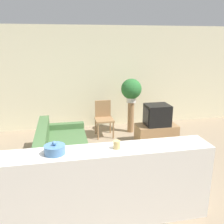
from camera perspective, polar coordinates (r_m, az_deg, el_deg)
name	(u,v)px	position (r m, az deg, el deg)	size (l,w,h in m)	color
ground_plane	(103,199)	(4.00, -2.14, -19.35)	(14.00, 14.00, 0.00)	gray
wall_back	(81,78)	(6.74, -7.09, 7.67)	(9.00, 0.06, 2.70)	beige
couch	(61,151)	(4.98, -11.54, -8.80)	(0.96, 1.91, 0.71)	#476B3D
tv_stand	(156,134)	(5.86, 10.07, -5.06)	(0.92, 0.49, 0.46)	#9E754C
television	(157,115)	(5.71, 10.24, -0.66)	(0.54, 0.46, 0.47)	black
wooden_chair	(104,117)	(6.22, -1.90, -1.05)	(0.44, 0.44, 0.88)	#9E754C
plant_stand	(131,117)	(6.50, 4.31, -1.16)	(0.16, 0.16, 0.80)	#9E754C
potted_plant	(131,89)	(6.32, 4.44, 5.16)	(0.52, 0.52, 0.60)	white
foreground_counter	(108,186)	(3.35, -0.92, -16.53)	(2.66, 0.44, 1.03)	silver
decorative_bowl	(55,149)	(3.04, -12.96, -8.33)	(0.25, 0.25, 0.16)	#4C7AAD
candle_jar	(117,145)	(3.10, 1.11, -7.48)	(0.09, 0.09, 0.10)	tan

